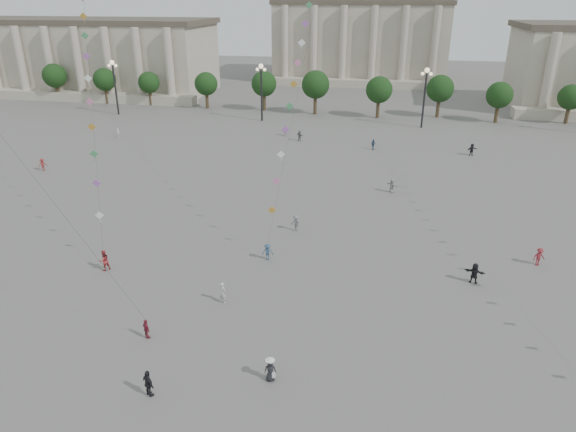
# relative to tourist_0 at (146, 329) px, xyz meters

# --- Properties ---
(ground) EXTENTS (360.00, 360.00, 0.00)m
(ground) POSITION_rel_tourist_0_xyz_m (6.89, -1.88, -0.76)
(ground) COLOR #5C5956
(ground) RESTS_ON ground
(hall_west) EXTENTS (84.00, 26.22, 17.20)m
(hall_west) POSITION_rel_tourist_0_xyz_m (-68.11, 92.02, 7.67)
(hall_west) COLOR #A69B8B
(hall_west) RESTS_ON ground
(hall_central) EXTENTS (48.30, 34.30, 35.50)m
(hall_central) POSITION_rel_tourist_0_xyz_m (6.89, 127.34, 13.47)
(hall_central) COLOR #A69B8B
(hall_central) RESTS_ON ground
(tree_row) EXTENTS (137.12, 5.12, 8.00)m
(tree_row) POSITION_rel_tourist_0_xyz_m (6.89, 76.12, 4.63)
(tree_row) COLOR #372A1B
(tree_row) RESTS_ON ground
(lamp_post_far_west) EXTENTS (2.00, 0.90, 10.65)m
(lamp_post_far_west) POSITION_rel_tourist_0_xyz_m (-38.11, 68.12, 6.59)
(lamp_post_far_west) COLOR #262628
(lamp_post_far_west) RESTS_ON ground
(lamp_post_mid_west) EXTENTS (2.00, 0.90, 10.65)m
(lamp_post_mid_west) POSITION_rel_tourist_0_xyz_m (-8.11, 68.12, 6.59)
(lamp_post_mid_west) COLOR #262628
(lamp_post_mid_west) RESTS_ON ground
(lamp_post_mid_east) EXTENTS (2.00, 0.90, 10.65)m
(lamp_post_mid_east) POSITION_rel_tourist_0_xyz_m (21.89, 68.12, 6.59)
(lamp_post_mid_east) COLOR #262628
(lamp_post_mid_east) RESTS_ON ground
(person_crowd_0) EXTENTS (0.96, 0.93, 1.62)m
(person_crowd_0) POSITION_rel_tourist_0_xyz_m (13.74, 51.82, 0.05)
(person_crowd_0) COLOR navy
(person_crowd_0) RESTS_ON ground
(person_crowd_2) EXTENTS (1.23, 1.24, 1.71)m
(person_crowd_2) POSITION_rel_tourist_0_xyz_m (-30.59, 32.52, 0.10)
(person_crowd_2) COLOR maroon
(person_crowd_2) RESTS_ON ground
(person_crowd_3) EXTENTS (1.77, 0.93, 1.82)m
(person_crowd_3) POSITION_rel_tourist_0_xyz_m (23.70, 12.32, 0.15)
(person_crowd_3) COLOR black
(person_crowd_3) RESTS_ON ground
(person_crowd_4) EXTENTS (1.25, 1.34, 1.50)m
(person_crowd_4) POSITION_rel_tourist_0_xyz_m (-1.49, 57.68, -0.01)
(person_crowd_4) COLOR beige
(person_crowd_4) RESTS_ON ground
(person_crowd_6) EXTENTS (1.30, 1.07, 1.76)m
(person_crowd_6) POSITION_rel_tourist_0_xyz_m (7.18, 19.68, 0.12)
(person_crowd_6) COLOR slate
(person_crowd_6) RESTS_ON ground
(person_crowd_7) EXTENTS (1.64, 1.40, 1.78)m
(person_crowd_7) POSITION_rel_tourist_0_xyz_m (16.76, 32.93, 0.13)
(person_crowd_7) COLOR #B1B0AC
(person_crowd_7) RESTS_ON ground
(person_crowd_8) EXTENTS (1.25, 0.97, 1.70)m
(person_crowd_8) POSITION_rel_tourist_0_xyz_m (29.80, 16.59, 0.09)
(person_crowd_8) COLOR maroon
(person_crowd_8) RESTS_ON ground
(person_crowd_9) EXTENTS (1.72, 1.29, 1.81)m
(person_crowd_9) POSITION_rel_tourist_0_xyz_m (28.52, 51.37, 0.15)
(person_crowd_9) COLOR black
(person_crowd_9) RESTS_ON ground
(person_crowd_10) EXTENTS (0.51, 0.64, 1.54)m
(person_crowd_10) POSITION_rel_tourist_0_xyz_m (-29.14, 51.12, 0.01)
(person_crowd_10) COLOR silver
(person_crowd_10) RESTS_ON ground
(person_crowd_12) EXTENTS (1.64, 1.42, 1.79)m
(person_crowd_12) POSITION_rel_tourist_0_xyz_m (1.56, 54.77, 0.13)
(person_crowd_12) COLOR slate
(person_crowd_12) RESTS_ON ground
(person_crowd_13) EXTENTS (0.78, 0.69, 1.78)m
(person_crowd_13) POSITION_rel_tourist_0_xyz_m (3.87, 5.44, 0.13)
(person_crowd_13) COLOR #B6B6B1
(person_crowd_13) RESTS_ON ground
(tourist_0) EXTENTS (0.93, 0.84, 1.52)m
(tourist_0) POSITION_rel_tourist_0_xyz_m (0.00, 0.00, 0.00)
(tourist_0) COLOR maroon
(tourist_0) RESTS_ON ground
(tourist_1) EXTENTS (1.14, 0.96, 1.83)m
(tourist_1) POSITION_rel_tourist_0_xyz_m (2.63, -5.29, 0.15)
(tourist_1) COLOR black
(tourist_1) RESTS_ON ground
(kite_flyer_0) EXTENTS (1.12, 1.17, 1.90)m
(kite_flyer_0) POSITION_rel_tourist_0_xyz_m (-7.91, 8.44, 0.19)
(kite_flyer_0) COLOR #9F2B2E
(kite_flyer_0) RESTS_ON ground
(kite_flyer_1) EXTENTS (1.13, 0.77, 1.61)m
(kite_flyer_1) POSITION_rel_tourist_0_xyz_m (5.74, 12.99, 0.04)
(kite_flyer_1) COLOR #2D4A65
(kite_flyer_1) RESTS_ON ground
(hat_person) EXTENTS (0.83, 0.61, 1.69)m
(hat_person) POSITION_rel_tourist_0_xyz_m (9.52, -2.59, 0.07)
(hat_person) COLOR black
(hat_person) RESTS_ON ground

